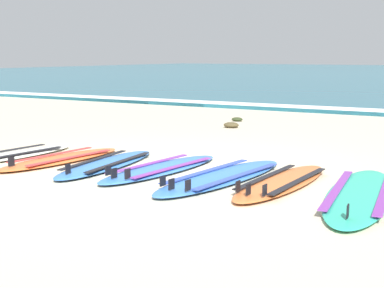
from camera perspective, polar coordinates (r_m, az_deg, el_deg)
ground_plane at (r=6.67m, az=-2.74°, el=-3.14°), size 80.00×80.00×0.00m
wave_foam_strip at (r=14.16m, az=15.27°, el=3.31°), size 80.00×0.78×0.11m
surfboard_0 at (r=8.12m, az=-18.10°, el=-1.11°), size 0.72×2.11×0.18m
surfboard_1 at (r=7.66m, az=-13.28°, el=-1.49°), size 0.70×2.07×0.18m
surfboard_2 at (r=7.21m, az=-8.74°, el=-2.01°), size 0.73×2.14×0.18m
surfboard_3 at (r=6.84m, az=-3.17°, el=-2.52°), size 0.76×2.18×0.18m
surfboard_4 at (r=6.39m, az=3.11°, el=-3.36°), size 0.88×2.44×0.18m
surfboard_5 at (r=6.19m, az=9.23°, el=-3.86°), size 0.63×2.15×0.18m
surfboard_6 at (r=5.83m, az=16.88°, el=-4.97°), size 0.93×2.59×0.18m
seaweed_clump_near_shoreline at (r=10.93m, az=4.04°, el=1.96°), size 0.31×0.25×0.11m
seaweed_clump_mid_sand at (r=12.00m, az=4.65°, el=2.54°), size 0.24×0.20×0.09m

